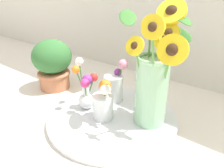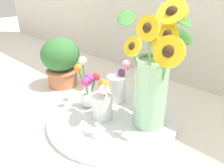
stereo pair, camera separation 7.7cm
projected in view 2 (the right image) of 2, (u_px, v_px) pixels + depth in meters
name	position (u px, v px, depth m)	size (l,w,h in m)	color
ground_plane	(109.00, 123.00, 0.81)	(6.00, 6.00, 0.00)	silver
serving_tray	(112.00, 117.00, 0.83)	(0.48, 0.48, 0.02)	silver
mason_jar_sunflowers	(153.00, 81.00, 0.70)	(0.25, 0.24, 0.41)	#99CC9E
vase_small_center	(103.00, 102.00, 0.78)	(0.08, 0.08, 0.15)	white
vase_bulb_right	(88.00, 88.00, 0.84)	(0.10, 0.09, 0.19)	white
vase_small_back	(117.00, 85.00, 0.90)	(0.09, 0.09, 0.18)	white
potted_plant	(61.00, 61.00, 1.06)	(0.19, 0.19, 0.24)	#B7704C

